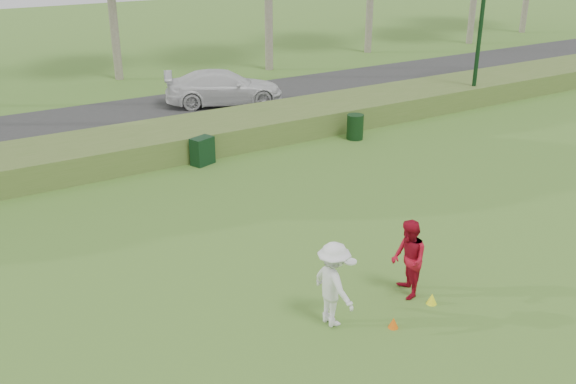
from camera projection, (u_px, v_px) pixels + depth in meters
ground at (385, 310)px, 13.67m from camera, size 120.00×120.00×0.00m
reed_strip at (172, 140)px, 22.95m from camera, size 80.00×3.00×0.90m
park_road at (128, 118)px, 27.06m from camera, size 80.00×6.00×0.06m
player_white at (333, 284)px, 12.89m from camera, size 0.88×1.19×1.83m
player_red at (409, 259)px, 13.89m from camera, size 0.96×1.06×1.79m
cone_orange at (393, 323)px, 13.04m from camera, size 0.21×0.21×0.23m
cone_yellow at (432, 299)px, 13.85m from camera, size 0.23×0.23×0.25m
utility_cabinet at (202, 151)px, 21.78m from camera, size 0.88×0.70×0.95m
trash_bin at (355, 127)px, 24.35m from camera, size 0.73×0.73×0.95m
car_right at (224, 87)px, 28.77m from camera, size 5.64×3.84×1.52m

